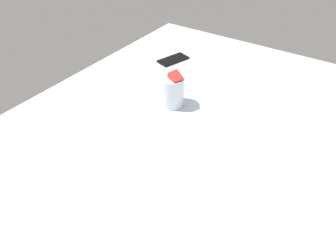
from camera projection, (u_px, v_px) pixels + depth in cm
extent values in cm
cube|color=silver|center=(195.00, 187.00, 98.07)|extent=(180.00, 140.00, 18.00)
cylinder|color=silver|center=(172.00, 91.00, 114.47)|extent=(9.00, 9.00, 11.00)
cube|color=red|center=(169.00, 92.00, 117.08)|extent=(7.54, 7.94, 5.02)
cube|color=red|center=(171.00, 87.00, 113.27)|extent=(8.18, 7.89, 6.89)
cube|color=red|center=(175.00, 79.00, 110.58)|extent=(6.23, 6.63, 5.64)
cube|color=black|center=(173.00, 60.00, 145.19)|extent=(15.40, 10.71, 0.80)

